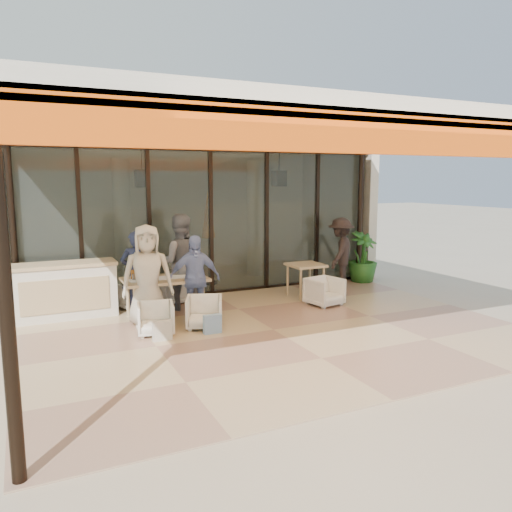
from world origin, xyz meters
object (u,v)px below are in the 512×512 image
at_px(diner_navy, 137,273).
at_px(standing_woman, 341,253).
at_px(dining_table, 164,281).
at_px(chair_far_left, 132,294).
at_px(chair_near_left, 156,317).
at_px(side_chair, 324,290).
at_px(diner_grey, 180,262).
at_px(potted_palm, 363,257).
at_px(diner_cream, 147,276).
at_px(chair_far_right, 173,290).
at_px(side_table, 306,269).
at_px(host_counter, 64,290).
at_px(chair_near_right, 204,311).
at_px(diner_periwinkle, 194,278).

height_order(diner_navy, standing_woman, standing_woman).
bearing_deg(dining_table, chair_far_left, 113.56).
xyz_separation_m(chair_near_left, side_chair, (3.55, 0.42, 0.02)).
relative_size(diner_grey, standing_woman, 1.13).
xyz_separation_m(diner_navy, potted_palm, (5.66, 0.59, -0.16)).
bearing_deg(diner_cream, chair_far_left, 98.99).
xyz_separation_m(chair_far_right, potted_palm, (4.82, 0.09, 0.34)).
bearing_deg(chair_far_right, standing_woman, 170.89).
distance_m(chair_far_left, side_table, 3.64).
distance_m(host_counter, chair_near_right, 2.68).
bearing_deg(standing_woman, diner_grey, -36.20).
distance_m(dining_table, chair_near_left, 1.11).
bearing_deg(diner_periwinkle, chair_far_right, 97.83).
distance_m(chair_far_left, diner_periwinkle, 1.70).
bearing_deg(side_table, side_chair, -90.00).
bearing_deg(diner_navy, chair_near_right, 131.57).
bearing_deg(chair_far_left, side_table, 148.73).
distance_m(chair_near_right, diner_grey, 1.53).
height_order(chair_far_left, chair_near_right, chair_near_right).
relative_size(chair_near_right, diner_grey, 0.33).
relative_size(diner_cream, standing_woman, 1.07).
bearing_deg(standing_woman, host_counter, -40.22).
relative_size(diner_periwinkle, standing_woman, 0.94).
bearing_deg(chair_near_left, diner_navy, 101.49).
height_order(dining_table, standing_woman, standing_woman).
relative_size(host_counter, diner_navy, 1.16).
xyz_separation_m(host_counter, chair_near_right, (2.11, -1.65, -0.22)).
height_order(chair_near_right, diner_cream, diner_cream).
distance_m(host_counter, diner_grey, 2.16).
distance_m(chair_far_left, standing_woman, 4.87).
height_order(dining_table, chair_far_right, dining_table).
distance_m(diner_grey, diner_cream, 1.23).
relative_size(side_chair, potted_palm, 0.50).
bearing_deg(chair_near_right, diner_cream, 170.82).
relative_size(diner_periwinkle, side_chair, 2.45).
relative_size(diner_navy, diner_cream, 0.89).
distance_m(host_counter, potted_palm, 6.94).
relative_size(chair_far_right, potted_palm, 0.46).
distance_m(host_counter, chair_near_left, 2.09).
bearing_deg(dining_table, standing_woman, 10.12).
relative_size(host_counter, side_chair, 2.90).
bearing_deg(diner_cream, side_table, 19.77).
height_order(dining_table, chair_near_left, dining_table).
bearing_deg(chair_far_right, dining_table, 58.69).
bearing_deg(diner_navy, chair_far_left, -79.39).
height_order(chair_far_right, chair_near_right, chair_near_right).
relative_size(chair_near_left, side_chair, 0.93).
xyz_separation_m(side_table, potted_palm, (2.12, 0.82, -0.00)).
bearing_deg(diner_navy, chair_near_left, 100.61).
bearing_deg(side_chair, chair_far_left, 145.65).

